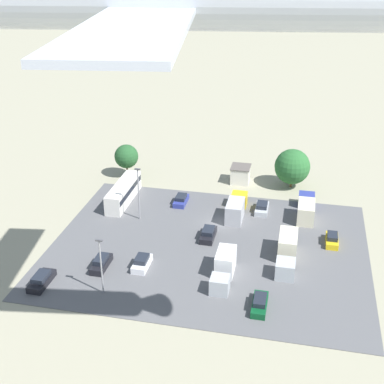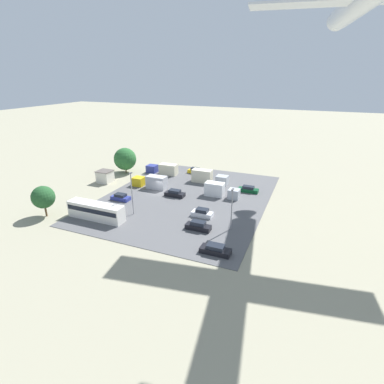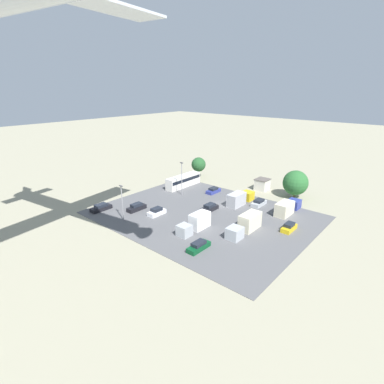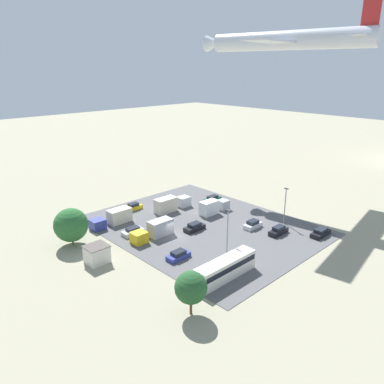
{
  "view_description": "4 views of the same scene",
  "coord_description": "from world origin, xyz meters",
  "px_view_note": "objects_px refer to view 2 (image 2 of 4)",
  "views": [
    {
      "loc": [
        -11.59,
        71.74,
        40.55
      ],
      "look_at": [
        -0.77,
        21.84,
        15.9
      ],
      "focal_mm": 50.0,
      "sensor_mm": 36.0,
      "label": 1
    },
    {
      "loc": [
        57.35,
        32.36,
        25.84
      ],
      "look_at": [
        3.24,
        9.91,
        2.89
      ],
      "focal_mm": 28.0,
      "sensor_mm": 36.0,
      "label": 2
    },
    {
      "loc": [
        -37.28,
        54.51,
        26.68
      ],
      "look_at": [
        4.39,
        6.13,
        4.03
      ],
      "focal_mm": 28.0,
      "sensor_mm": 36.0,
      "label": 3
    },
    {
      "loc": [
        49.92,
        -43.27,
        31.34
      ],
      "look_at": [
        -2.95,
        7.16,
        6.7
      ],
      "focal_mm": 35.0,
      "sensor_mm": 36.0,
      "label": 4
    }
  ],
  "objects_px": {
    "parked_car_3": "(202,213)",
    "parked_car_7": "(151,179)",
    "parked_car_1": "(198,226)",
    "parked_car_2": "(215,250)",
    "parked_truck_1": "(220,190)",
    "parked_truck_0": "(151,182)",
    "parked_car_5": "(248,189)",
    "parked_car_4": "(195,171)",
    "parked_car_6": "(121,197)",
    "shed_building": "(105,176)",
    "parked_truck_3": "(164,169)",
    "parked_car_0": "(175,194)",
    "bus": "(96,211)",
    "parked_truck_2": "(208,177)"
  },
  "relations": [
    {
      "from": "parked_car_7",
      "to": "parked_car_1",
      "type": "bearing_deg",
      "value": -133.29
    },
    {
      "from": "parked_car_2",
      "to": "parked_truck_1",
      "type": "bearing_deg",
      "value": -164.08
    },
    {
      "from": "parked_car_0",
      "to": "parked_car_6",
      "type": "height_order",
      "value": "parked_car_0"
    },
    {
      "from": "parked_car_4",
      "to": "parked_car_6",
      "type": "bearing_deg",
      "value": 162.02
    },
    {
      "from": "parked_car_7",
      "to": "parked_truck_0",
      "type": "xyz_separation_m",
      "value": [
        3.9,
        2.34,
        0.79
      ]
    },
    {
      "from": "parked_car_2",
      "to": "parked_car_6",
      "type": "bearing_deg",
      "value": -115.12
    },
    {
      "from": "parked_car_2",
      "to": "parked_truck_3",
      "type": "relative_size",
      "value": 0.53
    },
    {
      "from": "parked_truck_3",
      "to": "parked_car_0",
      "type": "bearing_deg",
      "value": -144.15
    },
    {
      "from": "shed_building",
      "to": "parked_car_6",
      "type": "xyz_separation_m",
      "value": [
        8.5,
        10.65,
        -0.87
      ]
    },
    {
      "from": "parked_car_3",
      "to": "parked_car_2",
      "type": "bearing_deg",
      "value": -150.33
    },
    {
      "from": "parked_car_4",
      "to": "parked_truck_2",
      "type": "bearing_deg",
      "value": -136.1
    },
    {
      "from": "parked_car_2",
      "to": "parked_car_4",
      "type": "xyz_separation_m",
      "value": [
        -36.57,
        -18.16,
        0.03
      ]
    },
    {
      "from": "parked_truck_2",
      "to": "parked_car_4",
      "type": "bearing_deg",
      "value": -136.1
    },
    {
      "from": "parked_truck_3",
      "to": "parked_car_4",
      "type": "bearing_deg",
      "value": -63.19
    },
    {
      "from": "parked_car_6",
      "to": "parked_car_5",
      "type": "bearing_deg",
      "value": 121.97
    },
    {
      "from": "parked_car_2",
      "to": "parked_car_7",
      "type": "distance_m",
      "value": 36.55
    },
    {
      "from": "parked_car_1",
      "to": "parked_truck_2",
      "type": "relative_size",
      "value": 0.49
    },
    {
      "from": "parked_car_0",
      "to": "parked_car_3",
      "type": "bearing_deg",
      "value": 52.18
    },
    {
      "from": "parked_car_6",
      "to": "parked_truck_3",
      "type": "relative_size",
      "value": 0.48
    },
    {
      "from": "parked_car_3",
      "to": "parked_car_7",
      "type": "height_order",
      "value": "parked_car_3"
    },
    {
      "from": "parked_car_1",
      "to": "parked_truck_1",
      "type": "xyz_separation_m",
      "value": [
        -16.49,
        -1.19,
        0.75
      ]
    },
    {
      "from": "shed_building",
      "to": "parked_truck_2",
      "type": "bearing_deg",
      "value": 111.5
    },
    {
      "from": "parked_car_6",
      "to": "parked_truck_1",
      "type": "bearing_deg",
      "value": 117.85
    },
    {
      "from": "parked_car_3",
      "to": "parked_truck_2",
      "type": "bearing_deg",
      "value": 16.72
    },
    {
      "from": "bus",
      "to": "parked_truck_3",
      "type": "xyz_separation_m",
      "value": [
        -29.99,
        -1.16,
        -0.39
      ]
    },
    {
      "from": "parked_car_4",
      "to": "parked_car_6",
      "type": "height_order",
      "value": "parked_car_4"
    },
    {
      "from": "parked_car_0",
      "to": "parked_car_7",
      "type": "bearing_deg",
      "value": -124.47
    },
    {
      "from": "parked_truck_1",
      "to": "parked_truck_0",
      "type": "bearing_deg",
      "value": -87.27
    },
    {
      "from": "parked_truck_1",
      "to": "parked_car_1",
      "type": "bearing_deg",
      "value": 4.14
    },
    {
      "from": "parked_car_2",
      "to": "parked_truck_0",
      "type": "distance_m",
      "value": 32.18
    },
    {
      "from": "shed_building",
      "to": "parked_car_7",
      "type": "xyz_separation_m",
      "value": [
        -4.95,
        10.69,
        -0.86
      ]
    },
    {
      "from": "parked_car_4",
      "to": "parked_car_0",
      "type": "bearing_deg",
      "value": -172.89
    },
    {
      "from": "shed_building",
      "to": "parked_car_6",
      "type": "relative_size",
      "value": 0.87
    },
    {
      "from": "parked_car_5",
      "to": "parked_truck_0",
      "type": "distance_m",
      "value": 23.4
    },
    {
      "from": "bus",
      "to": "parked_car_6",
      "type": "relative_size",
      "value": 2.71
    },
    {
      "from": "parked_car_1",
      "to": "parked_car_2",
      "type": "height_order",
      "value": "parked_car_1"
    },
    {
      "from": "parked_car_0",
      "to": "parked_car_6",
      "type": "bearing_deg",
      "value": -57.21
    },
    {
      "from": "parked_car_0",
      "to": "parked_truck_0",
      "type": "distance_m",
      "value": 8.35
    },
    {
      "from": "parked_car_2",
      "to": "parked_car_5",
      "type": "bearing_deg",
      "value": -177.75
    },
    {
      "from": "parked_car_0",
      "to": "parked_truck_0",
      "type": "bearing_deg",
      "value": -111.3
    },
    {
      "from": "parked_truck_2",
      "to": "parked_truck_3",
      "type": "relative_size",
      "value": 1.04
    },
    {
      "from": "bus",
      "to": "parked_car_6",
      "type": "height_order",
      "value": "bus"
    },
    {
      "from": "shed_building",
      "to": "parked_truck_3",
      "type": "xyz_separation_m",
      "value": [
        -11.9,
        10.75,
        -0.14
      ]
    },
    {
      "from": "parked_car_1",
      "to": "parked_truck_0",
      "type": "distance_m",
      "value": 24.21
    },
    {
      "from": "parked_car_7",
      "to": "parked_truck_0",
      "type": "distance_m",
      "value": 4.62
    },
    {
      "from": "parked_car_2",
      "to": "parked_truck_0",
      "type": "relative_size",
      "value": 0.54
    },
    {
      "from": "parked_car_2",
      "to": "parked_truck_0",
      "type": "height_order",
      "value": "parked_truck_0"
    },
    {
      "from": "parked_car_7",
      "to": "parked_car_5",
      "type": "bearing_deg",
      "value": -85.09
    },
    {
      "from": "parked_car_5",
      "to": "parked_truck_3",
      "type": "height_order",
      "value": "parked_truck_3"
    },
    {
      "from": "bus",
      "to": "parked_car_5",
      "type": "xyz_separation_m",
      "value": [
        -25.17,
        23.72,
        -1.11
      ]
    }
  ]
}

